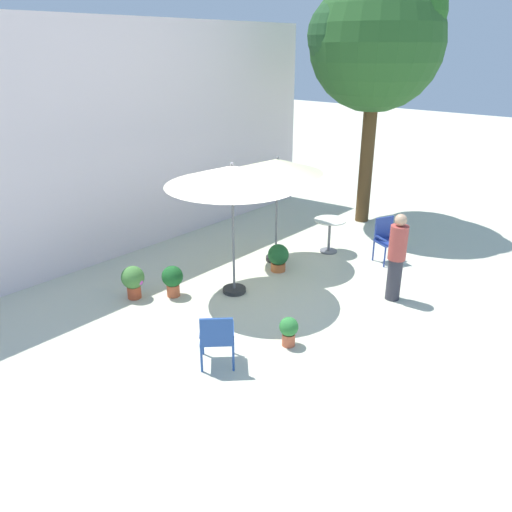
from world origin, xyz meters
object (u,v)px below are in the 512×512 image
at_px(patio_chair_0, 217,336).
at_px(patio_umbrella_0, 277,167).
at_px(potted_plant_1, 278,257).
at_px(shade_tree, 376,42).
at_px(cafe_table_0, 330,230).
at_px(standing_person, 397,256).
at_px(patio_umbrella_1, 232,176).
at_px(potted_plant_3, 133,280).
at_px(potted_plant_2, 289,330).
at_px(patio_chair_1, 386,237).
at_px(potted_plant_0, 173,279).

bearing_deg(patio_chair_0, patio_umbrella_0, 26.94).
height_order(patio_chair_0, potted_plant_1, patio_chair_0).
relative_size(shade_tree, patio_chair_0, 6.92).
bearing_deg(patio_chair_0, cafe_table_0, 14.59).
bearing_deg(standing_person, potted_plant_1, 99.55).
distance_m(shade_tree, cafe_table_0, 4.66).
bearing_deg(patio_umbrella_1, potted_plant_1, -0.56).
relative_size(patio_umbrella_0, potted_plant_1, 3.96).
bearing_deg(potted_plant_3, potted_plant_2, -79.17).
distance_m(shade_tree, patio_umbrella_1, 5.84).
xyz_separation_m(patio_chair_0, potted_plant_3, (0.51, 2.71, -0.14)).
bearing_deg(potted_plant_1, patio_chair_1, -36.25).
height_order(patio_chair_0, potted_plant_2, patio_chair_0).
distance_m(patio_umbrella_1, potted_plant_3, 2.64).
relative_size(patio_chair_1, potted_plant_0, 1.61).
height_order(patio_umbrella_1, potted_plant_1, patio_umbrella_1).
height_order(potted_plant_2, standing_person, standing_person).
bearing_deg(patio_chair_1, potted_plant_0, 152.18).
height_order(patio_chair_0, standing_person, standing_person).
bearing_deg(patio_umbrella_0, cafe_table_0, -26.93).
distance_m(patio_chair_1, potted_plant_3, 5.36).
distance_m(patio_umbrella_0, potted_plant_0, 3.13).
distance_m(patio_umbrella_1, patio_chair_1, 3.93).
distance_m(patio_chair_0, potted_plant_0, 2.45).
height_order(patio_chair_0, potted_plant_3, patio_chair_0).
bearing_deg(potted_plant_0, patio_umbrella_1, -40.56).
bearing_deg(patio_chair_0, standing_person, -14.39).
height_order(patio_umbrella_1, cafe_table_0, patio_umbrella_1).
xyz_separation_m(patio_chair_1, potted_plant_3, (-4.65, 2.66, -0.18)).
height_order(potted_plant_1, standing_person, standing_person).
bearing_deg(cafe_table_0, patio_chair_1, -73.52).
height_order(patio_chair_0, patio_chair_1, patio_chair_1).
xyz_separation_m(shade_tree, potted_plant_0, (-6.28, 0.36, -4.06)).
relative_size(patio_umbrella_0, patio_umbrella_1, 0.92).
bearing_deg(potted_plant_3, potted_plant_0, -42.85).
bearing_deg(potted_plant_0, patio_chair_0, -115.11).
xyz_separation_m(cafe_table_0, standing_person, (-1.17, -2.18, 0.31)).
xyz_separation_m(shade_tree, patio_chair_0, (-7.32, -1.86, -3.91)).
relative_size(patio_chair_1, potted_plant_1, 1.67).
distance_m(potted_plant_0, standing_person, 4.11).
relative_size(patio_umbrella_1, patio_chair_0, 2.87).
xyz_separation_m(potted_plant_1, potted_plant_3, (-2.72, 1.25, 0.06)).
height_order(patio_umbrella_1, standing_person, patio_umbrella_1).
xyz_separation_m(patio_chair_0, standing_person, (3.63, -0.93, 0.34)).
height_order(cafe_table_0, potted_plant_0, cafe_table_0).
bearing_deg(potted_plant_0, potted_plant_1, -19.11).
bearing_deg(potted_plant_0, patio_umbrella_0, -8.15).
distance_m(patio_umbrella_0, patio_umbrella_1, 1.77).
bearing_deg(potted_plant_0, potted_plant_3, 137.15).
bearing_deg(potted_plant_3, standing_person, -49.39).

